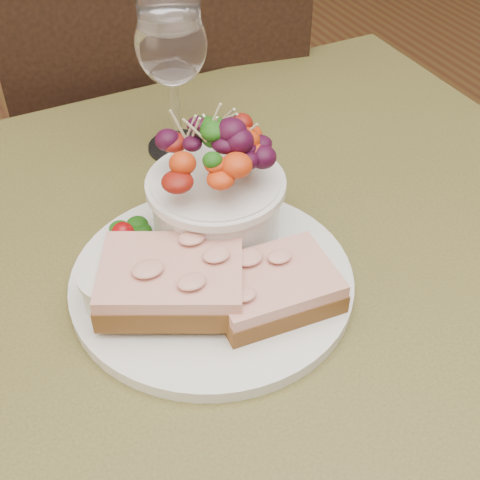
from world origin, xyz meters
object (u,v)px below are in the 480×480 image
sandwich_back (172,280)px  salad_bowl (216,181)px  sandwich_front (273,287)px  chair_far (163,239)px  ramekin (118,286)px  cafe_table (260,359)px  wine_glass (171,49)px  dinner_plate (212,281)px

sandwich_back → salad_bowl: bearing=69.0°
sandwich_front → salad_bowl: size_ratio=0.87×
chair_far → ramekin: (-0.23, -0.57, 0.49)m
cafe_table → wine_glass: size_ratio=4.57×
chair_far → cafe_table: bearing=90.6°
salad_bowl → wine_glass: 0.18m
salad_bowl → sandwich_front: bearing=-87.4°
salad_bowl → cafe_table: bearing=-84.4°
chair_far → wine_glass: 0.69m
chair_far → dinner_plate: size_ratio=3.53×
chair_far → salad_bowl: size_ratio=7.09×
wine_glass → chair_far: bearing=76.8°
ramekin → sandwich_front: bearing=-24.9°
sandwich_back → wine_glass: (0.10, 0.23, 0.09)m
dinner_plate → ramekin: bearing=175.9°
salad_bowl → chair_far: bearing=78.0°
dinner_plate → wine_glass: bearing=75.2°
sandwich_front → salad_bowl: salad_bowl is taller
sandwich_front → chair_far: bearing=84.2°
sandwich_front → sandwich_back: 0.09m
salad_bowl → wine_glass: bearing=80.6°
dinner_plate → wine_glass: 0.26m
sandwich_front → wine_glass: 0.29m
ramekin → wine_glass: wine_glass is taller
salad_bowl → dinner_plate: bearing=-119.4°
dinner_plate → ramekin: (-0.08, 0.01, 0.03)m
cafe_table → salad_bowl: size_ratio=6.30×
sandwich_front → ramekin: bearing=159.1°
dinner_plate → salad_bowl: (0.03, 0.05, 0.07)m
sandwich_back → wine_glass: bearing=93.1°
cafe_table → ramekin: ramekin is taller
chair_far → salad_bowl: chair_far is taller
cafe_table → wine_glass: 0.33m
wine_glass → sandwich_back: bearing=-113.3°
chair_far → sandwich_front: 0.80m
cafe_table → sandwich_back: bearing=171.5°
chair_far → sandwich_front: (-0.11, -0.63, 0.48)m
cafe_table → chair_far: chair_far is taller
cafe_table → ramekin: size_ratio=13.21×
sandwich_back → ramekin: size_ratio=2.44×
sandwich_front → wine_glass: (0.02, 0.27, 0.10)m
dinner_plate → sandwich_front: sandwich_front is taller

